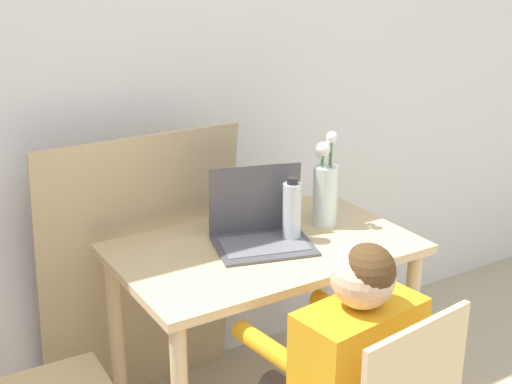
% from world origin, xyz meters
% --- Properties ---
extents(wall_back, '(6.40, 0.05, 2.50)m').
position_xyz_m(wall_back, '(0.00, 2.23, 1.25)').
color(wall_back, white).
rests_on(wall_back, ground_plane).
extents(dining_table, '(1.00, 0.62, 0.74)m').
position_xyz_m(dining_table, '(0.20, 1.67, 0.62)').
color(dining_table, '#D6B784').
rests_on(dining_table, ground_plane).
extents(person_seated, '(0.41, 0.46, 0.99)m').
position_xyz_m(person_seated, '(0.13, 1.13, 0.62)').
color(person_seated, orange).
rests_on(person_seated, ground_plane).
extents(laptop, '(0.38, 0.33, 0.25)m').
position_xyz_m(laptop, '(0.20, 1.70, 0.80)').
color(laptop, '#4C4C51').
rests_on(laptop, dining_table).
extents(flower_vase, '(0.09, 0.09, 0.35)m').
position_xyz_m(flower_vase, '(0.48, 1.71, 0.88)').
color(flower_vase, silver).
rests_on(flower_vase, dining_table).
extents(water_bottle, '(0.06, 0.06, 0.23)m').
position_xyz_m(water_bottle, '(0.30, 1.66, 0.85)').
color(water_bottle, silver).
rests_on(water_bottle, dining_table).
extents(cardboard_panel, '(0.76, 0.17, 1.08)m').
position_xyz_m(cardboard_panel, '(-0.08, 2.09, 0.54)').
color(cardboard_panel, tan).
rests_on(cardboard_panel, ground_plane).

